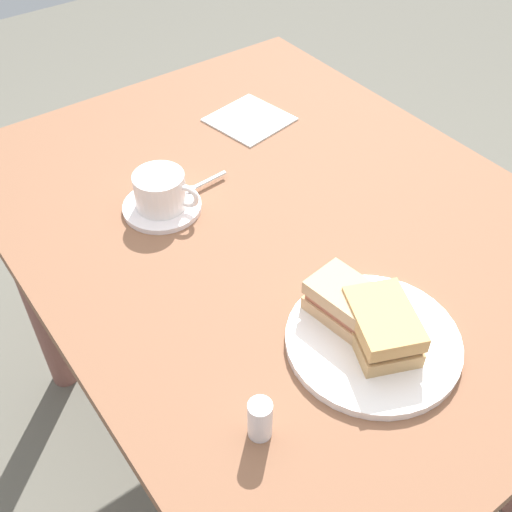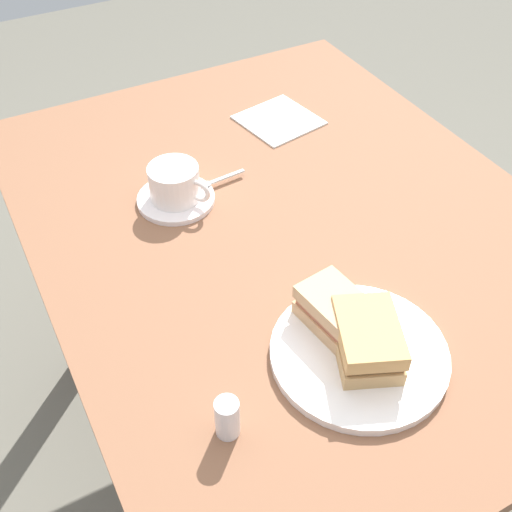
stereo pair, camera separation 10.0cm
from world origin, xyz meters
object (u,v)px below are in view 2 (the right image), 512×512
Objects in this scene: sandwich_front at (367,340)px; spoon at (214,181)px; salt_shaker at (227,418)px; sandwich_plate at (359,353)px; dining_table at (287,273)px; coffee_saucer at (176,199)px; sandwich_back at (341,315)px; coffee_cup at (175,182)px; napkin at (279,120)px.

spoon is at bearing 2.09° from sandwich_front.
salt_shaker reaches higher than spoon.
sandwich_front is (-0.01, -0.00, 0.04)m from sandwich_plate.
spoon reaches higher than dining_table.
dining_table is at bearing -40.93° from salt_shaker.
salt_shaker is (-0.01, 0.22, -0.01)m from sandwich_front.
sandwich_front is 1.00× the size of coffee_saucer.
dining_table is 0.26m from coffee_saucer.
sandwich_back is at bearing 3.40° from sandwich_plate.
coffee_saucer is at bearing 49.52° from dining_table.
coffee_saucer is 1.45× the size of spoon.
sandwich_front is 1.29× the size of coffee_cup.
salt_shaker is (-0.07, 0.22, -0.01)m from sandwich_back.
coffee_cup reaches higher than salt_shaker.
coffee_cup reaches higher than dining_table.
napkin is (0.15, -0.30, -0.04)m from coffee_cup.
sandwich_back is 0.94× the size of napkin.
dining_table is at bearing -15.17° from sandwich_back.
sandwich_front is 0.22m from salt_shaker.
napkin is 0.75m from salt_shaker.
sandwich_front is at bearing -168.01° from coffee_cup.
sandwich_back is 2.21× the size of salt_shaker.
coffee_saucer is at bearing 116.29° from napkin.
salt_shaker is at bearing 165.11° from coffee_saucer.
coffee_saucer is at bearing 12.72° from sandwich_back.
salt_shaker is (-0.48, 0.21, 0.02)m from spoon.
sandwich_plate is 0.46m from spoon.
dining_table is 7.67× the size of napkin.
sandwich_back is 0.41m from spoon.
dining_table is 0.23m from spoon.
napkin is at bearing -18.65° from sandwich_front.
spoon is at bearing 1.61° from sandwich_plate.
sandwich_front is at bearing -167.94° from coffee_saucer.
coffee_cup is at bearing 95.69° from spoon.
napkin is (0.15, -0.30, -0.00)m from coffee_saucer.
coffee_cup is at bearing 116.56° from napkin.
coffee_cup reaches higher than sandwich_back.
sandwich_plate is 2.31× the size of coffee_cup.
coffee_saucer is at bearing -14.89° from salt_shaker.
spoon is (0.46, 0.01, 0.01)m from sandwich_plate.
coffee_cup is at bearing -146.22° from coffee_saucer.
spoon reaches higher than coffee_saucer.
dining_table is at bearing -150.70° from spoon.
coffee_saucer reaches higher than napkin.
sandwich_plate reaches higher than coffee_saucer.
dining_table is 11.66× the size of spoon.
sandwich_back is 0.23m from salt_shaker.
salt_shaker reaches higher than sandwich_plate.
coffee_saucer is at bearing 33.78° from coffee_cup.
spoon is at bearing -23.36° from salt_shaker.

